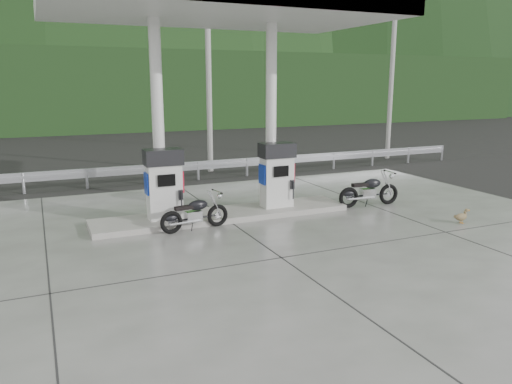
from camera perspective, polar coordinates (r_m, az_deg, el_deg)
name	(u,v)px	position (r m, az deg, el deg)	size (l,w,h in m)	color
ground	(262,245)	(11.39, 0.66, -6.04)	(160.00, 160.00, 0.00)	black
forecourt_apron	(262,244)	(11.39, 0.66, -6.00)	(18.00, 14.00, 0.02)	slate
pump_island	(224,215)	(13.58, -3.72, -2.59)	(7.00, 1.40, 0.15)	gray
gas_pump_left	(164,184)	(12.92, -10.46, 0.88)	(0.95, 0.55, 1.80)	silver
gas_pump_right	(277,175)	(13.98, 2.39, 1.95)	(0.95, 0.55, 1.80)	silver
canopy_column_left	(158,120)	(13.09, -11.15, 8.08)	(0.30, 0.30, 5.00)	white
canopy_column_right	(271,117)	(14.14, 1.73, 8.61)	(0.30, 0.30, 5.00)	white
canopy_roof	(221,10)	(13.24, -4.06, 20.04)	(8.50, 5.00, 0.40)	white
guardrail	(172,163)	(18.61, -9.61, 3.29)	(26.00, 0.16, 1.42)	#A6A8AE
road	(152,167)	(22.09, -11.81, 2.77)	(60.00, 7.00, 0.01)	black
utility_pole_b	(209,72)	(20.39, -5.44, 13.48)	(0.22, 0.22, 8.00)	#999994
utility_pole_c	(392,74)	(24.77, 15.26, 12.91)	(0.22, 0.22, 8.00)	#999994
tree_band	(97,91)	(40.09, -17.74, 10.99)	(80.00, 6.00, 6.00)	black
forested_hills	(71,111)	(70.07, -20.38, 8.72)	(100.00, 40.00, 140.00)	black
motorcycle_left	(195,214)	(12.44, -7.00, -2.51)	(1.70, 0.54, 0.81)	black
motorcycle_right	(369,191)	(15.11, 12.80, 0.07)	(1.85, 0.58, 0.88)	black
duck	(461,217)	(14.02, 22.39, -2.68)	(0.45, 0.13, 0.32)	brown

